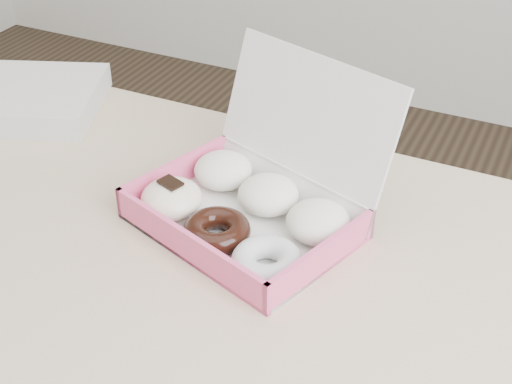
% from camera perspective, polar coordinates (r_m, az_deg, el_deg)
% --- Properties ---
extents(table, '(1.20, 0.80, 0.75)m').
position_cam_1_polar(table, '(1.04, -15.01, -6.68)').
color(table, tan).
rests_on(table, ground).
extents(donut_box, '(0.35, 0.34, 0.20)m').
position_cam_1_polar(donut_box, '(0.96, -0.45, -0.76)').
color(donut_box, white).
rests_on(donut_box, table).
extents(newspapers, '(0.33, 0.30, 0.04)m').
position_cam_1_polar(newspapers, '(1.31, -18.34, 7.14)').
color(newspapers, white).
rests_on(newspapers, table).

